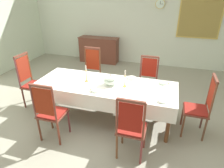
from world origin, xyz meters
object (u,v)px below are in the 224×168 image
(chair_north_a, at_px, (91,71))
(bowl_near_right, at_px, (96,90))
(chair_north_b, at_px, (148,79))
(chair_head_west, at_px, (30,80))
(dining_table, at_px, (105,87))
(bowl_near_left, at_px, (163,83))
(sideboard, at_px, (99,50))
(chair_head_east, at_px, (201,106))
(soup_tureen, at_px, (110,80))
(framed_painting, at_px, (200,16))
(bowl_far_left, at_px, (162,101))
(mounted_clock, at_px, (160,4))
(chair_south_b, at_px, (131,127))
(spoon_secondary, at_px, (91,90))
(candlestick_east, at_px, (125,80))
(candlestick_west, at_px, (86,75))
(spoon_primary, at_px, (169,84))
(bowl_far_right, at_px, (132,78))
(chair_south_a, at_px, (50,111))

(chair_north_a, xyz_separation_m, bowl_near_right, (0.62, -1.25, 0.19))
(bowl_near_right, bearing_deg, chair_north_b, 57.72)
(chair_head_west, bearing_deg, dining_table, 90.00)
(dining_table, xyz_separation_m, chair_head_west, (-1.78, 0.00, -0.09))
(bowl_near_left, bearing_deg, sideboard, 129.68)
(chair_north_a, relative_size, chair_head_east, 1.02)
(dining_table, height_order, soup_tureen, soup_tureen)
(framed_painting, bearing_deg, bowl_far_left, -101.06)
(bowl_near_right, relative_size, mounted_clock, 0.50)
(chair_north_a, height_order, mounted_clock, mounted_clock)
(chair_south_b, relative_size, spoon_secondary, 6.33)
(soup_tureen, distance_m, candlestick_east, 0.29)
(chair_north_b, distance_m, sideboard, 3.18)
(dining_table, distance_m, chair_south_b, 1.17)
(chair_north_a, distance_m, chair_head_west, 1.42)
(chair_north_b, height_order, sideboard, chair_north_b)
(bowl_far_left, bearing_deg, chair_head_west, 172.79)
(chair_head_west, height_order, bowl_near_left, chair_head_west)
(chair_north_a, height_order, bowl_far_left, chair_north_a)
(chair_north_a, distance_m, mounted_clock, 3.27)
(candlestick_west, height_order, spoon_primary, candlestick_west)
(bowl_near_left, relative_size, mounted_clock, 0.53)
(chair_south_b, distance_m, spoon_secondary, 1.09)
(chair_south_b, height_order, mounted_clock, mounted_clock)
(chair_head_east, relative_size, soup_tureen, 4.28)
(chair_north_a, bearing_deg, chair_head_west, 39.83)
(chair_south_b, height_order, bowl_far_left, chair_south_b)
(chair_head_east, xyz_separation_m, framed_painting, (0.11, 3.55, 1.13))
(chair_north_b, height_order, candlestick_east, candlestick_east)
(soup_tureen, xyz_separation_m, spoon_secondary, (-0.29, -0.32, -0.10))
(chair_head_east, xyz_separation_m, bowl_far_right, (-1.33, 0.40, 0.20))
(soup_tureen, xyz_separation_m, mounted_clock, (0.54, 3.54, 1.16))
(candlestick_west, bearing_deg, dining_table, 0.00)
(spoon_secondary, bearing_deg, chair_south_a, -138.83)
(chair_south_b, xyz_separation_m, bowl_far_left, (0.39, 0.54, 0.21))
(sideboard, bearing_deg, chair_head_west, 83.03)
(chair_north_a, relative_size, chair_head_west, 0.98)
(soup_tureen, xyz_separation_m, candlestick_west, (-0.50, 0.00, 0.03))
(dining_table, bearing_deg, bowl_near_right, -101.10)
(spoon_secondary, relative_size, sideboard, 0.12)
(chair_north_a, distance_m, bowl_near_right, 1.41)
(sideboard, bearing_deg, mounted_clock, -173.09)
(dining_table, bearing_deg, bowl_far_right, 42.06)
(chair_head_west, bearing_deg, bowl_near_left, 96.77)
(framed_painting, bearing_deg, bowl_near_right, -116.60)
(chair_north_b, xyz_separation_m, candlestick_west, (-1.12, -0.91, 0.34))
(candlestick_west, height_order, bowl_far_left, candlestick_west)
(sideboard, bearing_deg, chair_north_b, 131.28)
(chair_north_a, height_order, soup_tureen, chair_north_a)
(framed_painting, bearing_deg, chair_north_b, -113.69)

